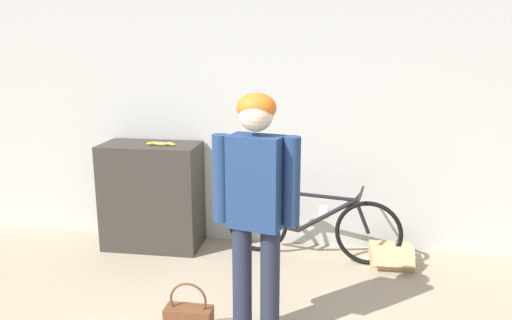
{
  "coord_description": "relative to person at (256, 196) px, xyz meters",
  "views": [
    {
      "loc": [
        0.61,
        -1.94,
        1.97
      ],
      "look_at": [
        0.14,
        1.08,
        1.25
      ],
      "focal_mm": 35.0,
      "sensor_mm": 36.0,
      "label": 1
    }
  ],
  "objects": [
    {
      "name": "handbag",
      "position": [
        -0.46,
        -0.05,
        -0.89
      ],
      "size": [
        0.32,
        0.14,
        0.39
      ],
      "color": "brown",
      "rests_on": "ground_plane"
    },
    {
      "name": "bicycle",
      "position": [
        0.3,
        1.36,
        -0.68
      ],
      "size": [
        1.64,
        0.46,
        0.67
      ],
      "rotation": [
        0.0,
        0.0,
        -0.14
      ],
      "color": "black",
      "rests_on": "ground_plane"
    },
    {
      "name": "person",
      "position": [
        0.0,
        0.0,
        0.0
      ],
      "size": [
        0.56,
        0.27,
        1.67
      ],
      "rotation": [
        0.0,
        0.0,
        -0.24
      ],
      "color": "#23283D",
      "rests_on": "ground_plane"
    },
    {
      "name": "cardboard_box",
      "position": [
        1.04,
        1.34,
        -0.94
      ],
      "size": [
        0.38,
        0.4,
        0.22
      ],
      "color": "tan",
      "rests_on": "ground_plane"
    },
    {
      "name": "banana",
      "position": [
        -1.12,
        1.36,
        0.03
      ],
      "size": [
        0.29,
        0.08,
        0.03
      ],
      "color": "#EAD64C",
      "rests_on": "side_shelf"
    },
    {
      "name": "side_shelf",
      "position": [
        -1.24,
        1.41,
        -0.5
      ],
      "size": [
        0.93,
        0.48,
        1.03
      ],
      "color": "#38332D",
      "rests_on": "ground_plane"
    },
    {
      "name": "wall_back",
      "position": [
        -0.14,
        1.7,
        0.29
      ],
      "size": [
        8.0,
        0.07,
        2.6
      ],
      "color": "silver",
      "rests_on": "ground_plane"
    }
  ]
}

